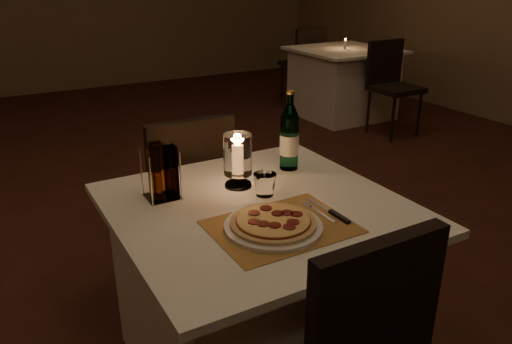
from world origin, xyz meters
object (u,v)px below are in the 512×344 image
pizza (273,222)px  water_bottle (289,138)px  hurricane_candle (238,156)px  plate (273,226)px  main_table (259,291)px  tumbler (265,185)px  neighbor_table_right (343,83)px  chair_far (186,185)px

pizza → water_bottle: bearing=51.6°
hurricane_candle → plate: bearing=-100.0°
main_table → tumbler: 0.42m
tumbler → neighbor_table_right: bearing=46.6°
plate → neighbor_table_right: 4.14m
plate → tumbler: size_ratio=3.75×
chair_far → hurricane_candle: 0.62m
tumbler → neighbor_table_right: size_ratio=0.09×
tumbler → hurricane_candle: bearing=111.1°
plate → pizza: bearing=8.7°
main_table → neighbor_table_right: bearing=46.5°
pizza → main_table: bearing=74.6°
tumbler → chair_far: bearing=95.4°
tumbler → water_bottle: bearing=39.3°
chair_far → hurricane_candle: (0.01, -0.53, 0.31)m
pizza → neighbor_table_right: (2.77, 3.05, -0.39)m
tumbler → pizza: bearing=-114.7°
hurricane_candle → water_bottle: bearing=12.8°
main_table → chair_far: (-0.00, 0.71, 0.18)m
tumbler → water_bottle: water_bottle is taller
pizza → tumbler: bearing=65.3°
chair_far → plate: (-0.05, -0.89, 0.20)m
main_table → tumbler: size_ratio=11.73×
chair_far → neighbor_table_right: (2.72, 2.16, -0.18)m
chair_far → pizza: chair_far is taller
main_table → pizza: 0.44m
hurricane_candle → main_table: bearing=-94.4°
main_table → pizza: size_ratio=3.57×
plate → neighbor_table_right: plate is taller
main_table → water_bottle: 0.63m
plate → main_table: bearing=74.5°
neighbor_table_right → pizza: bearing=-132.2°
main_table → chair_far: 0.74m
plate → water_bottle: (0.34, 0.43, 0.12)m
chair_far → tumbler: bearing=-84.6°
pizza → hurricane_candle: (0.06, 0.37, 0.10)m
hurricane_candle → neighbor_table_right: hurricane_candle is taller
tumbler → neighbor_table_right: (2.66, 2.81, -0.41)m
pizza → neighbor_table_right: bearing=47.8°
main_table → plate: (-0.05, -0.18, 0.38)m
main_table → plate: bearing=-105.5°
chair_far → plate: size_ratio=2.81×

